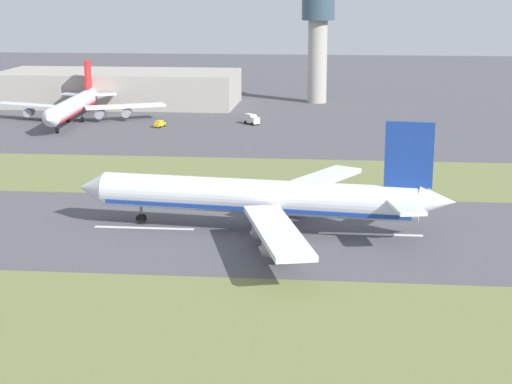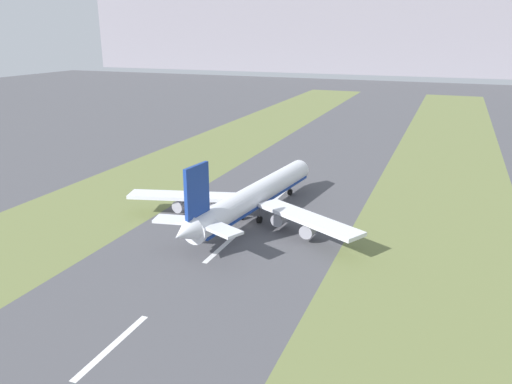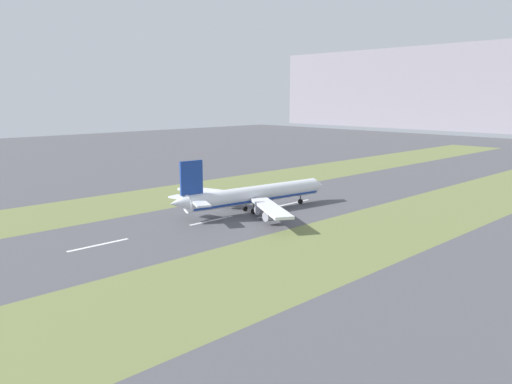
% 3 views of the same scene
% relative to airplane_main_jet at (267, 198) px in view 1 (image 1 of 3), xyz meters
% --- Properties ---
extents(ground_plane, '(800.00, 800.00, 0.00)m').
position_rel_airplane_main_jet_xyz_m(ground_plane, '(-0.04, -3.63, -6.02)').
color(ground_plane, '#4C4C51').
extents(grass_median_west, '(40.00, 600.00, 0.01)m').
position_rel_airplane_main_jet_xyz_m(grass_median_west, '(-45.04, -3.63, -6.02)').
color(grass_median_west, olive).
rests_on(grass_median_west, ground).
extents(grass_median_east, '(40.00, 600.00, 0.01)m').
position_rel_airplane_main_jet_xyz_m(grass_median_east, '(44.96, -3.63, -6.02)').
color(grass_median_east, olive).
rests_on(grass_median_east, ground).
extents(centreline_dash_mid, '(1.20, 18.00, 0.01)m').
position_rel_airplane_main_jet_xyz_m(centreline_dash_mid, '(-0.04, -18.11, -6.01)').
color(centreline_dash_mid, silver).
rests_on(centreline_dash_mid, ground).
extents(centreline_dash_far, '(1.20, 18.00, 0.01)m').
position_rel_airplane_main_jet_xyz_m(centreline_dash_far, '(-0.04, 21.89, -6.01)').
color(centreline_dash_far, silver).
rests_on(centreline_dash_far, ground).
extents(airplane_main_jet, '(63.69, 67.18, 20.20)m').
position_rel_airplane_main_jet_xyz_m(airplane_main_jet, '(0.00, 0.00, 0.00)').
color(airplane_main_jet, silver).
rests_on(airplane_main_jet, ground).
extents(terminal_building, '(36.00, 85.24, 12.00)m').
position_rel_airplane_main_jet_xyz_m(terminal_building, '(159.98, 67.83, -0.02)').
color(terminal_building, '#A39E93').
rests_on(terminal_building, ground).
extents(control_tower, '(12.00, 12.00, 38.43)m').
position_rel_airplane_main_jet_xyz_m(control_tower, '(172.25, -3.53, 17.67)').
color(control_tower, '#A39E93').
rests_on(control_tower, ground).
extents(airplane_parked_apron, '(59.06, 56.25, 17.75)m').
position_rel_airplane_main_jet_xyz_m(airplane_parked_apron, '(116.65, 71.17, -0.73)').
color(airplane_parked_apron, silver).
rests_on(airplane_parked_apron, ground).
extents(service_truck, '(6.13, 5.34, 3.10)m').
position_rel_airplane_main_jet_xyz_m(service_truck, '(118.77, 15.10, -4.36)').
color(service_truck, white).
rests_on(service_truck, ground).
extents(apron_car, '(4.74, 3.05, 2.03)m').
position_rel_airplane_main_jet_xyz_m(apron_car, '(110.53, 42.53, -5.02)').
color(apron_car, gold).
rests_on(apron_car, ground).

